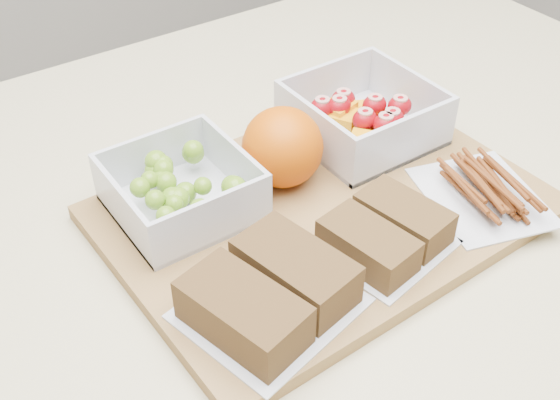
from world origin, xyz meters
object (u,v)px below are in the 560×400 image
at_px(cutting_board, 323,210).
at_px(fruit_container, 363,118).
at_px(orange, 283,147).
at_px(sandwich_bag_left, 270,292).
at_px(grape_container, 181,189).
at_px(pretzel_bag, 484,187).
at_px(sandwich_bag_center, 386,233).

distance_m(cutting_board, fruit_container, 0.14).
height_order(orange, sandwich_bag_left, orange).
bearing_deg(sandwich_bag_left, fruit_container, 34.28).
xyz_separation_m(grape_container, sandwich_bag_left, (-0.00, -0.16, -0.00)).
height_order(grape_container, pretzel_bag, grape_container).
bearing_deg(cutting_board, pretzel_bag, -32.58).
relative_size(grape_container, pretzel_bag, 0.82).
xyz_separation_m(fruit_container, sandwich_bag_center, (-0.10, -0.15, -0.01)).
height_order(sandwich_bag_left, sandwich_bag_center, sandwich_bag_left).
bearing_deg(sandwich_bag_left, grape_container, 88.62).
relative_size(cutting_board, grape_container, 3.25).
height_order(orange, sandwich_bag_center, orange).
distance_m(orange, pretzel_bag, 0.21).
height_order(cutting_board, pretzel_bag, pretzel_bag).
bearing_deg(cutting_board, fruit_container, 32.15).
height_order(sandwich_bag_left, pretzel_bag, sandwich_bag_left).
relative_size(fruit_container, sandwich_bag_center, 1.10).
bearing_deg(sandwich_bag_left, orange, 51.88).
relative_size(cutting_board, pretzel_bag, 2.67).
distance_m(sandwich_bag_left, sandwich_bag_center, 0.13).
bearing_deg(pretzel_bag, sandwich_bag_left, -179.60).
xyz_separation_m(sandwich_bag_left, pretzel_bag, (0.26, 0.00, -0.01)).
relative_size(grape_container, sandwich_bag_left, 0.80).
height_order(orange, pretzel_bag, orange).
bearing_deg(fruit_container, cutting_board, -146.22).
relative_size(cutting_board, orange, 5.03).
bearing_deg(fruit_container, pretzel_bag, -79.42).
height_order(cutting_board, grape_container, grape_container).
relative_size(orange, sandwich_bag_center, 0.64).
height_order(fruit_container, sandwich_bag_left, fruit_container).
bearing_deg(orange, pretzel_bag, -43.05).
distance_m(fruit_container, sandwich_bag_center, 0.18).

